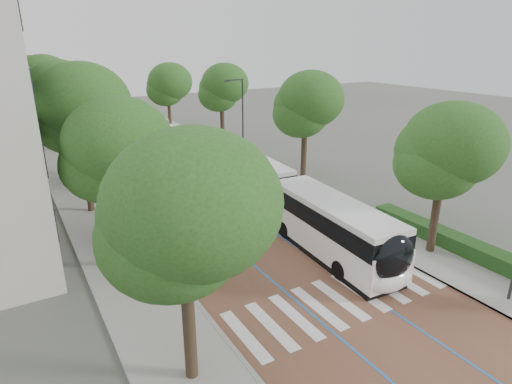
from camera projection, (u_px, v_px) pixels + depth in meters
ground at (351, 312)px, 18.76m from camera, size 160.00×160.00×0.00m
road at (121, 139)px, 51.16m from camera, size 11.00×140.00×0.02m
sidewalk_left at (53, 147)px, 47.54m from camera, size 4.00×140.00×0.12m
sidewalk_right at (180, 133)px, 54.74m from camera, size 4.00×140.00×0.12m
kerb_left at (71, 145)px, 48.45m from camera, size 0.20×140.00×0.14m
kerb_right at (166, 134)px, 53.83m from camera, size 0.20×140.00×0.14m
zebra_crossing at (340, 299)px, 19.66m from camera, size 10.55×3.60×0.01m
lane_line_left at (107, 141)px, 50.38m from camera, size 0.12×126.00×0.01m
lane_line_right at (134, 138)px, 51.92m from camera, size 0.12×126.00×0.01m
hedge at (479, 252)px, 22.96m from camera, size 1.20×14.00×0.80m
streetlight_far at (241, 116)px, 38.14m from camera, size 1.82×0.20×8.00m
lamp_post_left at (151, 195)px, 20.93m from camera, size 0.14×0.14×8.00m
trees_left at (62, 103)px, 33.65m from camera, size 6.13×60.52×9.48m
trees_right at (239, 100)px, 40.14m from camera, size 5.81×47.48×8.67m
lead_bus at (295, 205)px, 26.45m from camera, size 3.73×18.52×3.20m
bus_queued_0 at (190, 153)px, 38.73m from camera, size 2.95×12.48×3.20m
bus_queued_1 at (143, 127)px, 49.84m from camera, size 2.72×12.43×3.20m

